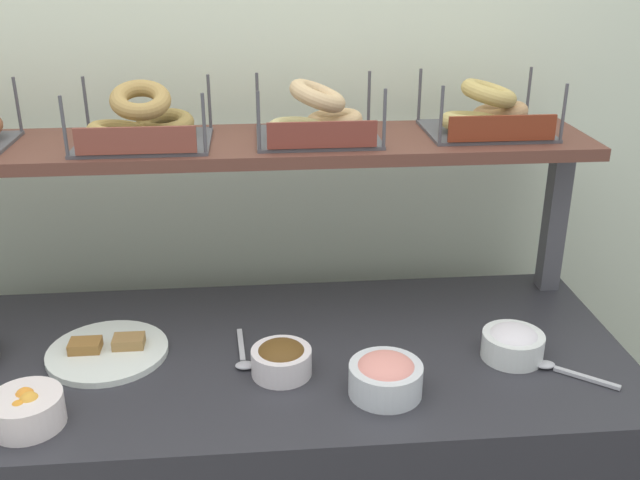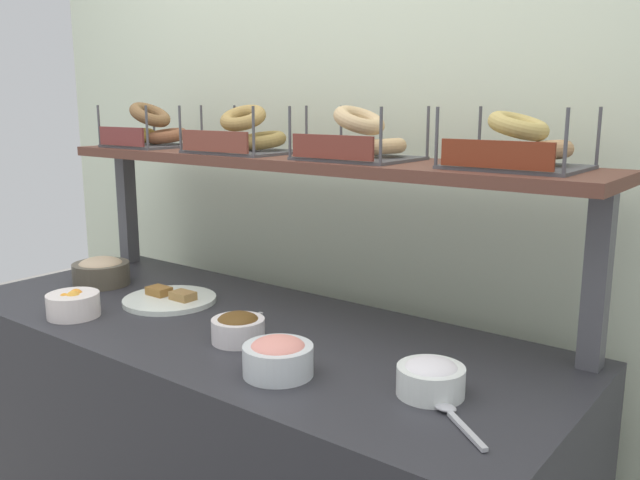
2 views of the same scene
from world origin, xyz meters
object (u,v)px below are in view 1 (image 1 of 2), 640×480
Objects in this scene: bowl_cream_cheese at (513,343)px; bowl_lox_spread at (386,376)px; bowl_chocolate_spread at (281,359)px; bagel_basket_sesame at (487,114)px; bowl_fruit_salad at (27,410)px; serving_spoon_by_edge at (563,370)px; bagel_basket_everything at (142,124)px; bagel_basket_plain at (317,120)px; serving_plate_white at (108,351)px; serving_spoon_near_plate at (244,356)px.

bowl_lox_spread is (-0.31, -0.11, 0.00)m from bowl_cream_cheese.
bagel_basket_sesame reaches higher than bowl_chocolate_spread.
serving_spoon_by_edge is at bearing 4.16° from bowl_fruit_salad.
bowl_cream_cheese reaches higher than bowl_chocolate_spread.
bagel_basket_everything reaches higher than serving_spoon_by_edge.
bowl_lox_spread is 1.02× the size of serving_spoon_by_edge.
bagel_basket_sesame is at bearing 100.75° from serving_spoon_by_edge.
serving_spoon_by_edge is at bearing -23.38° from bagel_basket_everything.
bowl_chocolate_spread is 0.52m from bowl_fruit_salad.
bagel_basket_plain is (0.11, 0.35, 0.44)m from bowl_chocolate_spread.
bowl_fruit_salad is at bearing -112.44° from bagel_basket_everything.
bowl_fruit_salad is at bearing -164.77° from bowl_chocolate_spread.
serving_spoon_by_edge is (1.00, -0.17, -0.00)m from serving_plate_white.
bowl_cream_cheese is at bearing 140.70° from serving_spoon_by_edge.
bagel_basket_sesame is at bearing 3.03° from bagel_basket_plain.
bagel_basket_plain is at bearing 38.80° from bowl_fruit_salad.
bagel_basket_everything reaches higher than serving_spoon_near_plate.
bowl_lox_spread is 0.63m from bagel_basket_plain.
serving_spoon_by_edge is at bearing 5.45° from bowl_lox_spread.
bagel_basket_plain is (0.50, 0.24, 0.47)m from serving_plate_white.
bagel_basket_everything is at bearing 139.86° from bowl_lox_spread.
bagel_basket_sesame reaches higher than serving_spoon_by_edge.
bowl_fruit_salad is at bearing -175.84° from serving_spoon_by_edge.
bowl_chocolate_spread is 0.86× the size of bowl_lox_spread.
bowl_cream_cheese is 0.90× the size of bowl_lox_spread.
bowl_cream_cheese is at bearing 19.96° from bowl_lox_spread.
bagel_basket_sesame is at bearing 26.37° from bowl_fruit_salad.
bagel_basket_plain is (-0.10, 0.45, 0.43)m from bowl_lox_spread.
serving_plate_white is 1.07m from bagel_basket_sesame.
bagel_basket_plain is at bearing 1.67° from bagel_basket_everything.
bagel_basket_sesame is (0.83, 0.03, -0.00)m from bagel_basket_everything.
bowl_lox_spread is at bearing -28.56° from serving_spoon_near_plate.
serving_spoon_near_plate is (0.42, 0.20, -0.03)m from bowl_fruit_salad.
bowl_fruit_salad is 0.46× the size of bagel_basket_everything.
bagel_basket_sesame is (1.03, 0.51, 0.44)m from bowl_fruit_salad.
serving_plate_white is 0.31m from serving_spoon_near_plate.
bowl_fruit_salad is 0.90m from bagel_basket_plain.
bowl_chocolate_spread is at bearing -177.89° from bowl_cream_cheese.
serving_spoon_by_edge is at bearing -9.44° from serving_plate_white.
bowl_chocolate_spread is at bearing 174.86° from serving_spoon_by_edge.
bowl_lox_spread is at bearing -124.27° from bagel_basket_sesame.
bowl_chocolate_spread is 0.45× the size of bagel_basket_plain.
bowl_cream_cheese reaches higher than serving_spoon_near_plate.
bagel_basket_everything reaches higher than serving_plate_white.
bowl_fruit_salad is 0.46m from serving_spoon_near_plate.
serving_spoon_near_plate is 0.58m from bagel_basket_plain.
bowl_chocolate_spread is at bearing 15.23° from bowl_fruit_salad.
serving_plate_white is at bearing 161.23° from bowl_lox_spread.
bowl_fruit_salad is 0.27m from serving_plate_white.
bowl_chocolate_spread is 0.48× the size of serving_plate_white.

